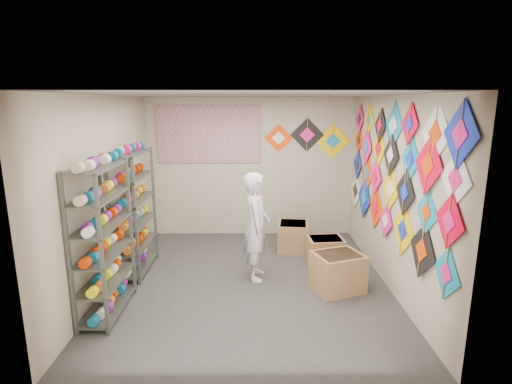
{
  "coord_description": "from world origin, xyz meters",
  "views": [
    {
      "loc": [
        0.06,
        -5.49,
        2.61
      ],
      "look_at": [
        0.1,
        0.3,
        1.3
      ],
      "focal_mm": 28.0,
      "sensor_mm": 36.0,
      "label": 1
    }
  ],
  "objects_px": {
    "shopkeeper": "(257,226)",
    "carton_c": "(293,236)",
    "shelf_rack_front": "(103,241)",
    "carton_a": "(338,272)",
    "shelf_rack_back": "(134,212)",
    "carton_b": "(325,252)"
  },
  "relations": [
    {
      "from": "shopkeeper",
      "to": "carton_c",
      "type": "xyz_separation_m",
      "value": [
        0.66,
        1.15,
        -0.56
      ]
    },
    {
      "from": "shelf_rack_front",
      "to": "carton_a",
      "type": "distance_m",
      "value": 3.16
    },
    {
      "from": "shelf_rack_front",
      "to": "shelf_rack_back",
      "type": "bearing_deg",
      "value": 90.0
    },
    {
      "from": "shopkeeper",
      "to": "carton_b",
      "type": "height_order",
      "value": "shopkeeper"
    },
    {
      "from": "carton_a",
      "to": "carton_b",
      "type": "xyz_separation_m",
      "value": [
        -0.02,
        0.89,
        -0.04
      ]
    },
    {
      "from": "shopkeeper",
      "to": "carton_b",
      "type": "distance_m",
      "value": 1.34
    },
    {
      "from": "shelf_rack_front",
      "to": "carton_c",
      "type": "bearing_deg",
      "value": 40.26
    },
    {
      "from": "carton_a",
      "to": "carton_c",
      "type": "height_order",
      "value": "carton_a"
    },
    {
      "from": "shelf_rack_front",
      "to": "carton_a",
      "type": "xyz_separation_m",
      "value": [
        3.03,
        0.58,
        -0.68
      ]
    },
    {
      "from": "shelf_rack_front",
      "to": "carton_c",
      "type": "height_order",
      "value": "shelf_rack_front"
    },
    {
      "from": "shelf_rack_front",
      "to": "carton_c",
      "type": "xyz_separation_m",
      "value": [
        2.55,
        2.16,
        -0.7
      ]
    },
    {
      "from": "shopkeeper",
      "to": "carton_b",
      "type": "bearing_deg",
      "value": -65.06
    },
    {
      "from": "shopkeeper",
      "to": "shelf_rack_front",
      "type": "bearing_deg",
      "value": 120.54
    },
    {
      "from": "shopkeeper",
      "to": "carton_b",
      "type": "xyz_separation_m",
      "value": [
        1.12,
        0.46,
        -0.58
      ]
    },
    {
      "from": "shelf_rack_front",
      "to": "carton_b",
      "type": "height_order",
      "value": "shelf_rack_front"
    },
    {
      "from": "shelf_rack_front",
      "to": "carton_b",
      "type": "relative_size",
      "value": 3.36
    },
    {
      "from": "shopkeeper",
      "to": "carton_a",
      "type": "relative_size",
      "value": 2.5
    },
    {
      "from": "carton_c",
      "to": "carton_b",
      "type": "bearing_deg",
      "value": -49.71
    },
    {
      "from": "shelf_rack_back",
      "to": "carton_a",
      "type": "height_order",
      "value": "shelf_rack_back"
    },
    {
      "from": "shopkeeper",
      "to": "carton_a",
      "type": "bearing_deg",
      "value": -108.03
    },
    {
      "from": "shelf_rack_front",
      "to": "carton_a",
      "type": "bearing_deg",
      "value": 10.87
    },
    {
      "from": "carton_b",
      "to": "shelf_rack_front",
      "type": "bearing_deg",
      "value": -158.36
    }
  ]
}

